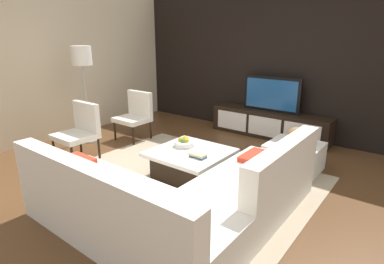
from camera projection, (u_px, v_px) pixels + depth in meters
ground_plane at (192, 181)px, 4.14m from camera, size 14.00×14.00×0.00m
feature_wall_back at (281, 61)px, 5.76m from camera, size 6.40×0.12×2.80m
side_wall_left at (61, 61)px, 5.73m from camera, size 0.12×5.20×2.80m
area_rug at (186, 179)px, 4.19m from camera, size 3.27×2.59×0.01m
media_console at (269, 124)px, 5.87m from camera, size 2.24×0.44×0.50m
television at (271, 94)px, 5.70m from camera, size 1.08×0.06×0.64m
sectional_couch at (181, 199)px, 3.12m from camera, size 2.29×2.41×0.83m
coffee_table at (190, 163)px, 4.21m from camera, size 0.98×0.95×0.38m
accent_chair_near at (80, 128)px, 4.80m from camera, size 0.58×0.54×0.87m
floor_lamp at (82, 61)px, 5.29m from camera, size 0.34×0.34×1.68m
ottoman at (294, 157)px, 4.42m from camera, size 0.70×0.70×0.40m
fruit_bowl at (184, 143)px, 4.32m from camera, size 0.28×0.28×0.14m
accent_chair_far at (136, 113)px, 5.74m from camera, size 0.58×0.51×0.87m
decorative_ball at (296, 136)px, 4.33m from camera, size 0.24×0.24×0.24m
book_stack at (198, 156)px, 3.93m from camera, size 0.22×0.12×0.05m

